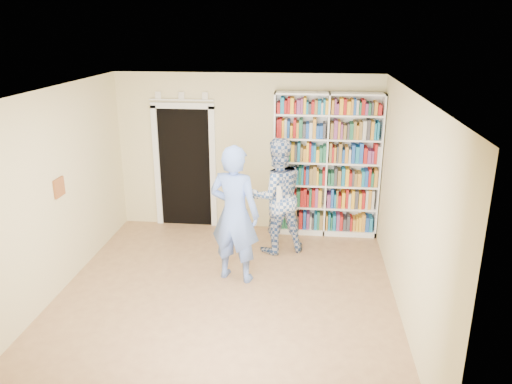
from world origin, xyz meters
TOP-DOWN VIEW (x-y plane):
  - floor at (0.00, 0.00)m, footprint 5.00×5.00m
  - ceiling at (0.00, 0.00)m, footprint 5.00×5.00m
  - wall_back at (0.00, 2.50)m, footprint 4.50×0.00m
  - wall_left at (-2.25, 0.00)m, footprint 0.00×5.00m
  - wall_right at (2.25, 0.00)m, footprint 0.00×5.00m
  - bookshelf at (1.35, 2.34)m, footprint 1.76×0.33m
  - doorway at (-1.10, 2.48)m, footprint 1.10×0.08m
  - wall_art at (-2.23, 0.20)m, footprint 0.03×0.25m
  - man_blue at (0.06, 0.56)m, footprint 0.81×0.63m
  - man_plaid at (0.58, 1.55)m, footprint 1.09×0.97m
  - paper_sheet at (0.68, 1.31)m, footprint 0.18×0.13m

SIDE VIEW (x-z plane):
  - floor at x=0.00m, z-range 0.00..0.00m
  - man_plaid at x=0.58m, z-range 0.00..1.84m
  - man_blue at x=0.06m, z-range 0.00..1.95m
  - paper_sheet at x=0.68m, z-range 0.87..1.18m
  - doorway at x=-1.10m, z-range -0.04..2.39m
  - bookshelf at x=1.35m, z-range 0.01..2.43m
  - wall_back at x=0.00m, z-range -0.90..3.60m
  - wall_left at x=-2.25m, z-range -1.15..3.85m
  - wall_right at x=2.25m, z-range -1.15..3.85m
  - wall_art at x=-2.23m, z-range 1.27..1.52m
  - ceiling at x=0.00m, z-range 2.70..2.70m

